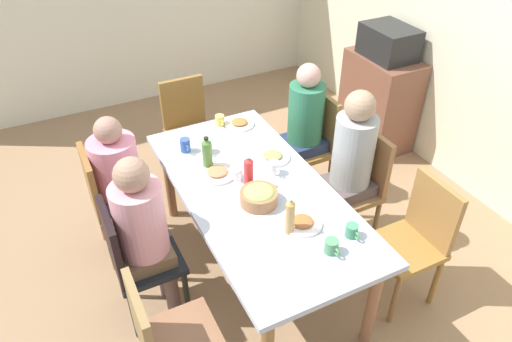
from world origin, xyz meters
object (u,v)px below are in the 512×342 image
chair_0 (357,182)px  chair_2 (188,125)px  cup_6 (220,120)px  plate_2 (217,173)px  bowl_0 (259,196)px  chair_6 (110,198)px  dining_table (256,200)px  cup_5 (332,246)px  plate_0 (302,223)px  cup_2 (274,168)px  bottle_2 (249,172)px  person_0 (351,158)px  microwave (389,42)px  cup_4 (236,173)px  chair_1 (312,140)px  person_1 (304,122)px  plate_3 (239,123)px  bottle_0 (289,216)px  chair_4 (134,257)px  chair_5 (166,338)px  chair_3 (416,236)px  cup_3 (352,231)px  cup_0 (207,148)px  side_cabinet (379,101)px  plate_1 (273,157)px  person_4 (143,227)px  bottle_1 (207,153)px  cup_1 (185,145)px  person_6 (119,174)px

chair_0 → chair_2: 1.55m
cup_6 → plate_2: bearing=-24.7°
bowl_0 → chair_6: bearing=-133.4°
dining_table → cup_5: size_ratio=16.51×
chair_6 → plate_0: bearing=41.9°
dining_table → chair_6: 1.05m
cup_2 → bottle_2: 0.23m
person_0 → microwave: person_0 is taller
chair_2 → cup_4: bearing=-2.9°
chair_1 → cup_4: size_ratio=7.51×
person_0 → person_1: person_0 is taller
person_1 → plate_3: bearing=-106.9°
dining_table → chair_2: bearing=180.0°
plate_0 → bottle_0: size_ratio=0.92×
bottle_0 → bottle_2: (-0.48, -0.02, -0.01)m
person_1 → chair_4: bearing=-68.3°
chair_5 → plate_0: 0.98m
chair_4 → microwave: (-1.01, 2.66, 0.53)m
chair_1 → chair_3: 1.25m
chair_0 → cup_3: (0.62, -0.53, 0.26)m
bottle_0 → cup_4: bearing=-174.8°
chair_2 → bottle_0: bottle_0 is taller
chair_1 → cup_0: 0.99m
chair_2 → bowl_0: bearing=-1.6°
cup_6 → side_cabinet: side_cabinet is taller
plate_1 → plate_3: (-0.51, -0.02, 0.00)m
person_0 → person_4: person_0 is taller
chair_1 → bowl_0: size_ratio=3.86×
dining_table → side_cabinet: (-1.01, 1.83, -0.20)m
side_cabinet → cup_3: bearing=-43.3°
bowl_0 → bottle_2: 0.19m
bottle_1 → chair_0: bearing=70.0°
bottle_1 → bottle_2: size_ratio=1.00×
chair_3 → cup_1: chair_3 is taller
dining_table → cup_2: (-0.10, 0.19, 0.13)m
chair_4 → cup_3: chair_4 is taller
chair_2 → cup_0: chair_2 is taller
cup_5 → side_cabinet: size_ratio=0.13×
dining_table → chair_4: bearing=-90.0°
microwave → plate_3: bearing=-81.5°
cup_4 → microwave: (-0.84, 1.89, 0.27)m
side_cabinet → chair_1: bearing=-68.9°
dining_table → person_0: size_ratio=1.48×
plate_0 → bowl_0: bowl_0 is taller
chair_4 → plate_1: chair_4 is taller
cup_2 → plate_3: bearing=175.2°
person_6 → cup_5: person_6 is taller
chair_1 → chair_2: size_ratio=1.00×
chair_5 → chair_4: bearing=180.0°
plate_1 → bottle_2: size_ratio=1.01×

